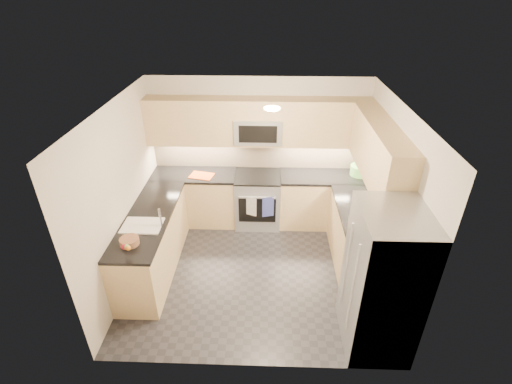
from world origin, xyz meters
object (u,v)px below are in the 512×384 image
gas_range (258,200)px  fruit_basket (129,241)px  microwave (258,130)px  refrigerator (382,281)px  cutting_board (202,176)px  utensil_bowl (359,170)px

gas_range → fruit_basket: (-1.54, -1.91, 0.53)m
microwave → fruit_basket: bearing=-127.0°
microwave → refrigerator: bearing=-60.4°
cutting_board → fruit_basket: 1.95m
gas_range → cutting_board: bearing=-176.6°
refrigerator → cutting_board: 3.37m
utensil_bowl → fruit_basket: utensil_bowl is taller
gas_range → cutting_board: size_ratio=2.37×
gas_range → microwave: (0.00, 0.12, 1.24)m
gas_range → refrigerator: bearing=-59.1°
microwave → refrigerator: size_ratio=0.42×
fruit_basket → cutting_board: bearing=72.2°
cutting_board → gas_range: bearing=3.4°
microwave → utensil_bowl: size_ratio=2.51×
utensil_bowl → cutting_board: size_ratio=0.79×
cutting_board → fruit_basket: fruit_basket is taller
microwave → cutting_board: bearing=-169.1°
utensil_bowl → cutting_board: utensil_bowl is taller
microwave → cutting_board: size_ratio=1.98×
utensil_bowl → refrigerator: bearing=-95.6°
microwave → utensil_bowl: bearing=-1.7°
fruit_basket → gas_range: bearing=51.2°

